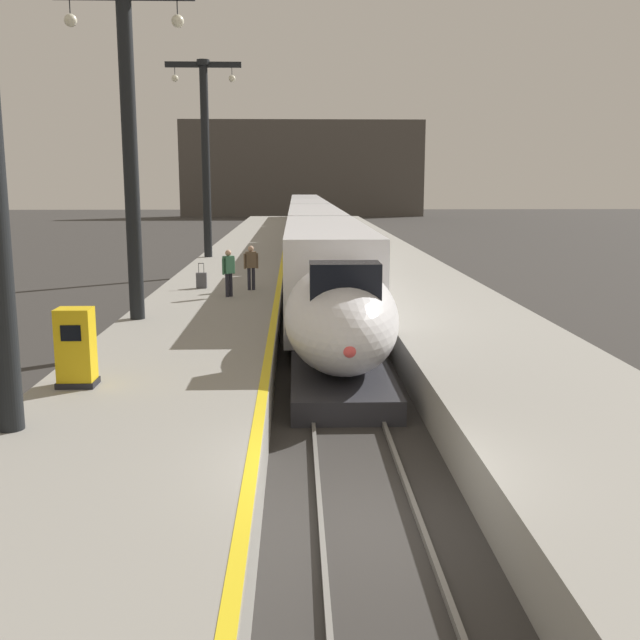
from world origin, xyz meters
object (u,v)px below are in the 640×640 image
Objects in this scene: station_column_mid at (129,125)px; ticket_machine_yellow at (76,350)px; passenger_mid_platform at (229,269)px; station_column_far at (205,142)px; passenger_near_edge at (251,264)px; rolling_suitcase at (202,280)px; highspeed_train_main at (311,228)px.

ticket_machine_yellow is at bearing -87.35° from station_column_mid.
passenger_mid_platform reaches higher than ticket_machine_yellow.
station_column_far is at bearing 99.36° from passenger_mid_platform.
passenger_near_edge is 2.15m from rolling_suitcase.
passenger_near_edge and passenger_mid_platform have the same top height.
passenger_mid_platform is (-0.71, -1.69, 0.00)m from passenger_near_edge.
highspeed_train_main reaches higher than rolling_suitcase.
highspeed_train_main is at bearing 82.01° from passenger_mid_platform.
ticket_machine_yellow is (-5.55, -36.87, -0.18)m from highspeed_train_main.
passenger_near_edge is 1.00× the size of passenger_mid_platform.
highspeed_train_main is at bearing 78.62° from station_column_mid.
station_column_far reaches higher than highspeed_train_main.
rolling_suitcase is at bearing 80.20° from station_column_mid.
station_column_far is at bearing 103.58° from passenger_near_edge.
station_column_far is 26.96m from ticket_machine_yellow.
station_column_mid is at bearing 92.65° from ticket_machine_yellow.
station_column_mid is at bearing -101.38° from highspeed_train_main.
station_column_far is 6.15× the size of passenger_mid_platform.
highspeed_train_main reaches higher than passenger_near_edge.
station_column_far is 13.66m from rolling_suitcase.
passenger_near_edge is (3.10, 6.01, -4.70)m from station_column_mid.
station_column_mid is at bearing -117.25° from passenger_near_edge.
station_column_mid is at bearing -118.97° from passenger_mid_platform.
passenger_mid_platform is at bearing 61.03° from station_column_mid.
highspeed_train_main is 44.38× the size of passenger_mid_platform.
highspeed_train_main is at bearing 83.14° from passenger_near_edge.
rolling_suitcase is (1.13, -12.28, -5.86)m from station_column_far.
passenger_mid_platform is (-3.51, -24.98, 0.07)m from highspeed_train_main.
passenger_mid_platform reaches higher than rolling_suitcase.
passenger_near_edge is (-2.80, -23.29, 0.07)m from highspeed_train_main.
highspeed_train_main is 76.38× the size of rolling_suitcase.
highspeed_train_main is 37.28m from ticket_machine_yellow.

